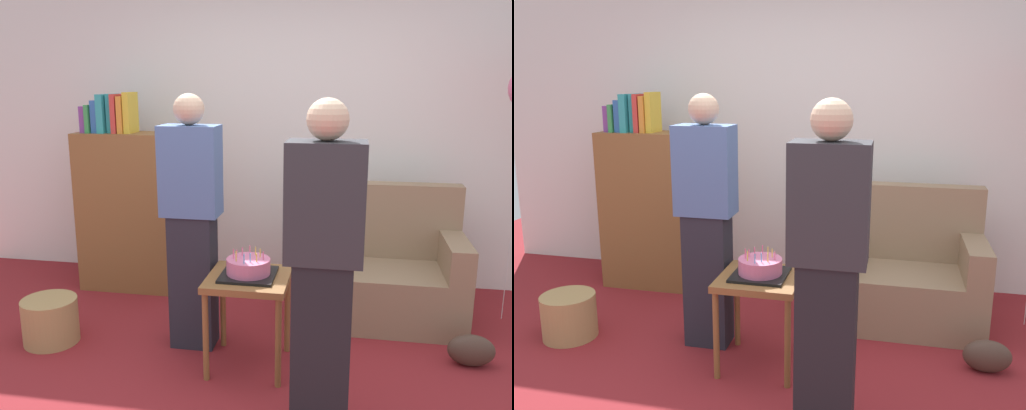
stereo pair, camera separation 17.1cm
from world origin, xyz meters
TOP-DOWN VIEW (x-y plane):
  - ground_plane at (0.00, 0.00)m, footprint 8.00×8.00m
  - wall_back at (0.00, 2.05)m, footprint 6.00×0.10m
  - couch at (0.71, 1.32)m, footprint 1.10×0.70m
  - bookshelf at (-1.35, 1.54)m, footprint 0.80×0.36m
  - side_table at (-0.13, 0.44)m, footprint 0.48×0.48m
  - birthday_cake at (-0.13, 0.44)m, footprint 0.32×0.32m
  - person_blowing_candles at (-0.53, 0.65)m, footprint 0.36×0.22m
  - person_holding_cake at (0.33, -0.10)m, footprint 0.36×0.22m
  - wicker_basket at (-1.48, 0.50)m, footprint 0.36×0.36m
  - handbag at (1.21, 0.67)m, footprint 0.28×0.14m

SIDE VIEW (x-z plane):
  - ground_plane at x=0.00m, z-range 0.00..0.00m
  - handbag at x=1.21m, z-range 0.00..0.20m
  - wicker_basket at x=-1.48m, z-range 0.00..0.30m
  - couch at x=0.71m, z-range -0.14..0.82m
  - side_table at x=-0.13m, z-range 0.20..0.78m
  - birthday_cake at x=-0.13m, z-range 0.54..0.71m
  - bookshelf at x=-1.35m, z-range -0.12..1.50m
  - person_blowing_candles at x=-0.53m, z-range 0.02..1.65m
  - person_holding_cake at x=0.33m, z-range 0.02..1.65m
  - wall_back at x=0.00m, z-range 0.00..2.70m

